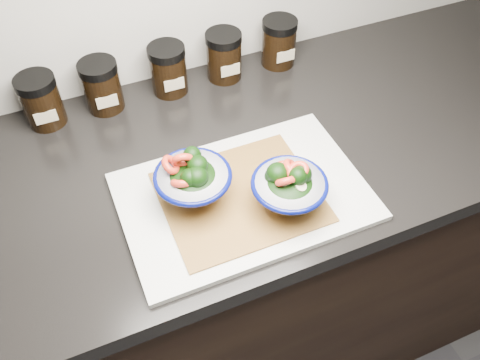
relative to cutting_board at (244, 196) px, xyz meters
name	(u,v)px	position (x,y,z in m)	size (l,w,h in m)	color
cabinet	(235,274)	(0.03, 0.12, -0.48)	(3.43, 0.58, 0.86)	black
countertop	(233,159)	(0.03, 0.12, -0.03)	(3.50, 0.60, 0.04)	black
cutting_board	(244,196)	(0.00, 0.00, 0.00)	(0.45, 0.30, 0.01)	silver
bamboo_mat	(240,197)	(-0.01, 0.00, 0.01)	(0.28, 0.24, 0.00)	#A67832
bowl_left	(193,181)	(-0.09, 0.03, 0.05)	(0.14, 0.14, 0.11)	white
bowl_right	(289,188)	(0.06, -0.05, 0.05)	(0.14, 0.14, 0.10)	white
spice_jar_a	(41,101)	(-0.30, 0.36, 0.05)	(0.08, 0.08, 0.11)	black
spice_jar_b	(102,86)	(-0.17, 0.36, 0.05)	(0.08, 0.08, 0.11)	black
spice_jar_c	(168,69)	(-0.03, 0.36, 0.05)	(0.08, 0.08, 0.11)	black
spice_jar_d	(224,56)	(0.11, 0.36, 0.05)	(0.08, 0.08, 0.11)	black
spice_jar_e	(279,42)	(0.24, 0.36, 0.05)	(0.08, 0.08, 0.11)	black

